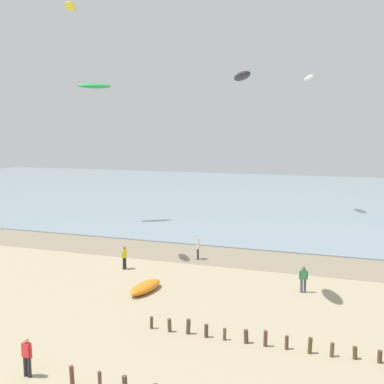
% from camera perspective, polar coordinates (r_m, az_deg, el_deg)
% --- Properties ---
extents(wet_sand_strip, '(120.00, 5.82, 0.01)m').
position_cam_1_polar(wet_sand_strip, '(38.91, 2.40, -7.73)').
color(wet_sand_strip, gray).
rests_on(wet_sand_strip, ground).
extents(sea, '(160.00, 70.00, 0.10)m').
position_cam_1_polar(sea, '(75.36, 10.73, -0.43)').
color(sea, '#7F939E').
rests_on(sea, ground).
extents(groyne_mid, '(14.15, 0.37, 0.79)m').
position_cam_1_polar(groyne_mid, '(23.46, 11.74, -17.51)').
color(groyne_mid, '#4C432A').
rests_on(groyne_mid, ground).
extents(person_nearest_camera, '(0.57, 0.25, 1.71)m').
position_cam_1_polar(person_nearest_camera, '(21.69, -19.46, -18.27)').
color(person_nearest_camera, '#232328').
rests_on(person_nearest_camera, ground).
extents(person_mid_beach, '(0.25, 0.57, 1.71)m').
position_cam_1_polar(person_mid_beach, '(35.36, -8.23, -7.83)').
color(person_mid_beach, '#232328').
rests_on(person_mid_beach, ground).
extents(person_left_flank, '(0.29, 0.56, 1.71)m').
position_cam_1_polar(person_left_flank, '(37.57, 0.72, -6.84)').
color(person_left_flank, '#383842').
rests_on(person_left_flank, ground).
extents(person_right_flank, '(0.55, 0.31, 1.71)m').
position_cam_1_polar(person_right_flank, '(30.93, 13.41, -10.19)').
color(person_right_flank, '#4C4C56').
rests_on(person_right_flank, ground).
extents(grounded_kite, '(1.51, 3.22, 0.62)m').
position_cam_1_polar(grounded_kite, '(30.57, -5.69, -11.43)').
color(grounded_kite, orange).
rests_on(grounded_kite, ground).
extents(kite_aloft_0, '(1.93, 2.99, 0.66)m').
position_cam_1_polar(kite_aloft_0, '(27.90, 6.12, 13.85)').
color(kite_aloft_0, black).
extents(kite_aloft_2, '(2.04, 2.55, 0.49)m').
position_cam_1_polar(kite_aloft_2, '(38.63, -14.61, 21.01)').
color(kite_aloft_2, yellow).
extents(kite_aloft_5, '(2.17, 3.60, 0.99)m').
position_cam_1_polar(kite_aloft_5, '(60.23, 14.01, 13.32)').
color(kite_aloft_5, white).
extents(kite_aloft_6, '(3.66, 3.07, 0.87)m').
position_cam_1_polar(kite_aloft_6, '(53.06, -11.81, 12.54)').
color(kite_aloft_6, green).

